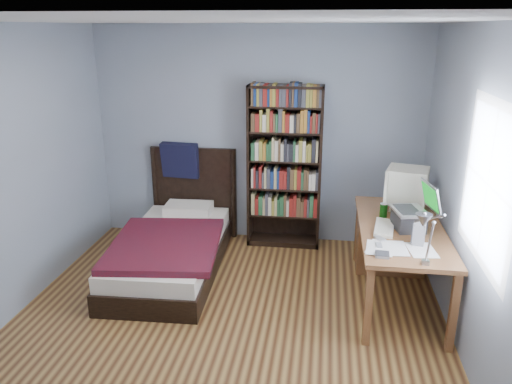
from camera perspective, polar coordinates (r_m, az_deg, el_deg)
room at (r=3.82m, az=-3.78°, el=-0.10°), size 4.20×4.24×2.50m
desk at (r=5.28m, az=15.34°, el=-5.10°), size 0.75×1.66×0.73m
crt_monitor at (r=5.08m, az=16.74°, el=0.61°), size 0.46×0.43×0.44m
laptop at (r=4.67m, az=17.30°, el=-2.68°), size 0.42×0.41×0.44m
desk_lamp at (r=3.57m, az=18.70°, el=-3.62°), size 0.21×0.48×0.56m
keyboard at (r=4.63m, az=14.44°, el=-3.98°), size 0.22×0.43×0.04m
speaker at (r=4.37m, az=18.13°, el=-4.58°), size 0.12×0.12×0.19m
soda_can at (r=4.91m, az=14.37°, el=-2.05°), size 0.07×0.07×0.13m
mouse at (r=5.01m, az=15.54°, el=-2.29°), size 0.07×0.12×0.04m
phone_silver at (r=4.40m, az=14.00°, el=-5.22°), size 0.10×0.12×0.02m
phone_grey at (r=4.27m, az=13.87°, el=-5.94°), size 0.05×0.09×0.02m
external_drive at (r=4.11m, az=14.22°, el=-6.97°), size 0.12×0.12×0.02m
bookshelf at (r=5.71m, az=3.29°, el=2.83°), size 0.84×0.30×1.86m
bed at (r=5.40m, az=-9.45°, el=-5.98°), size 1.17×2.08×1.16m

